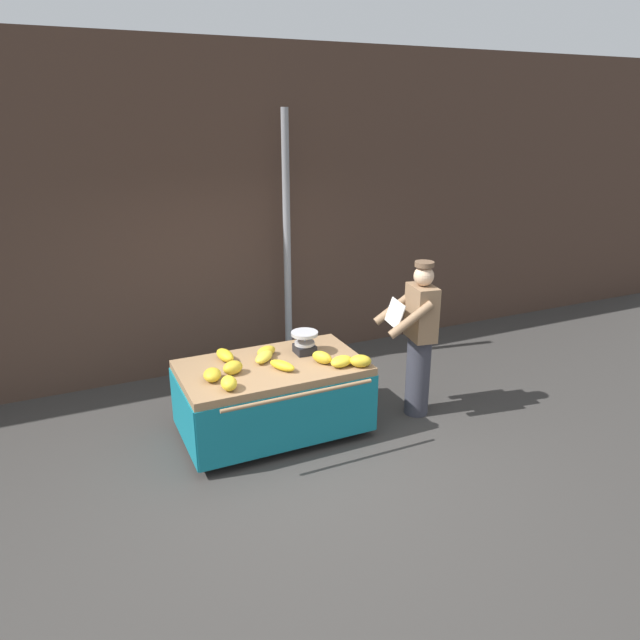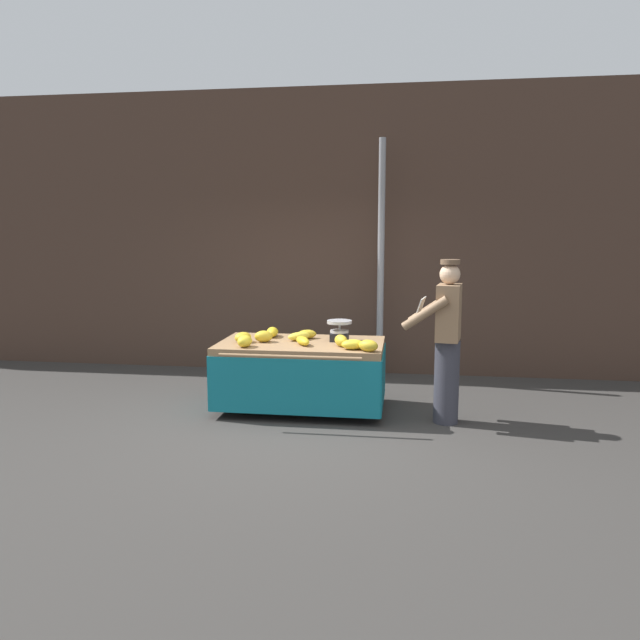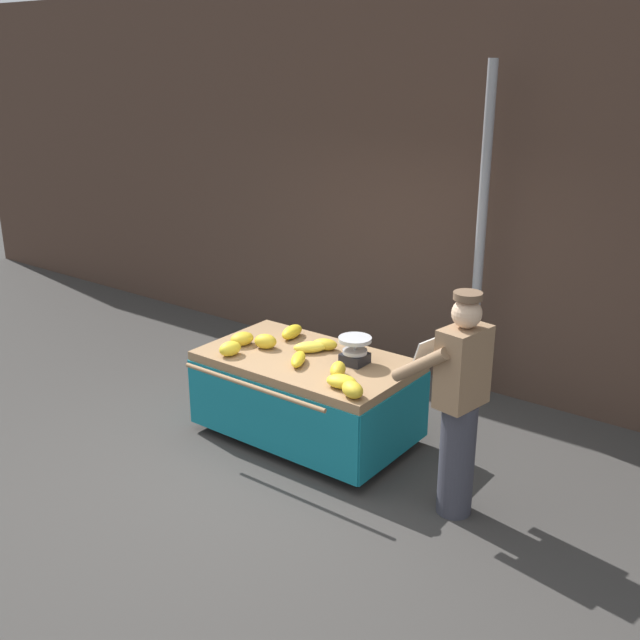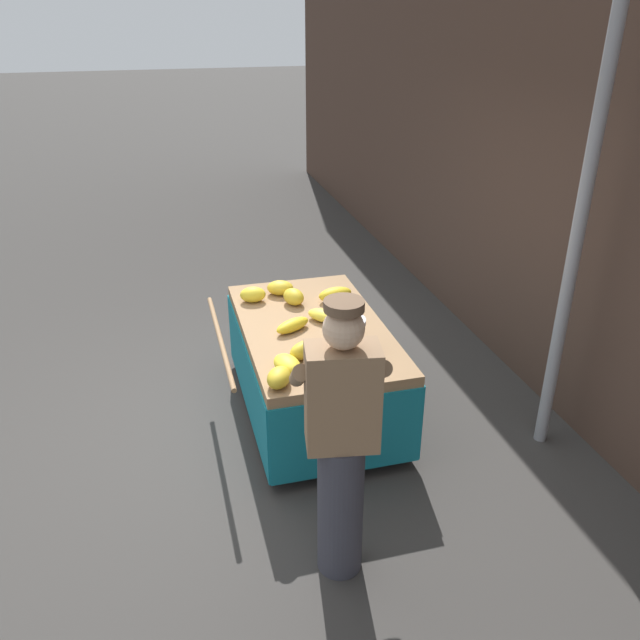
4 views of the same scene
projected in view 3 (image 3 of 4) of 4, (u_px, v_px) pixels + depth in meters
name	position (u px, v px, depth m)	size (l,w,h in m)	color
ground_plane	(258.00, 473.00, 6.12)	(60.00, 60.00, 0.00)	#383533
back_wall	(433.00, 187.00, 7.52)	(16.00, 0.24, 3.95)	#473328
street_pole	(480.00, 242.00, 6.89)	(0.09, 0.09, 3.21)	gray
banana_cart	(307.00, 379.00, 6.50)	(1.85, 1.27, 0.77)	#93704C
weighing_scale	(355.00, 350.00, 6.26)	(0.28, 0.28, 0.23)	black
banana_bunch_0	(265.00, 341.00, 6.61)	(0.15, 0.20, 0.13)	gold
banana_bunch_1	(230.00, 349.00, 6.45)	(0.15, 0.21, 0.12)	yellow
banana_bunch_2	(292.00, 332.00, 6.86)	(0.13, 0.29, 0.11)	gold
banana_bunch_3	(310.00, 347.00, 6.52)	(0.13, 0.29, 0.09)	yellow
banana_bunch_4	(325.00, 344.00, 6.58)	(0.13, 0.22, 0.10)	gold
banana_bunch_5	(242.00, 339.00, 6.69)	(0.17, 0.22, 0.12)	gold
banana_bunch_6	(342.00, 381.00, 5.82)	(0.16, 0.25, 0.11)	yellow
banana_bunch_7	(352.00, 390.00, 5.66)	(0.15, 0.21, 0.12)	gold
banana_bunch_8	(338.00, 370.00, 6.01)	(0.12, 0.23, 0.13)	gold
banana_bunch_9	(298.00, 359.00, 6.27)	(0.11, 0.30, 0.09)	gold
vendor_person	(459.00, 404.00, 5.33)	(0.63, 0.58, 1.71)	#383842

